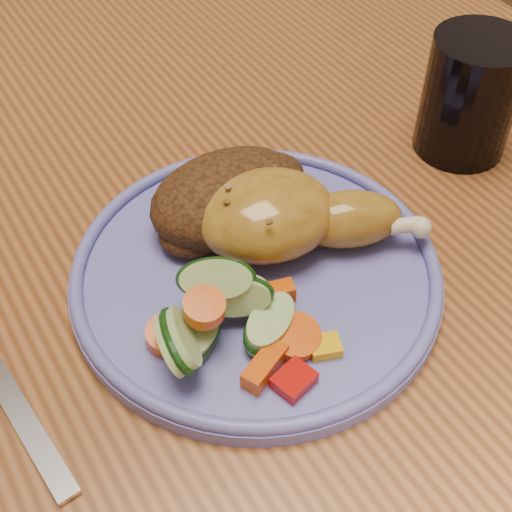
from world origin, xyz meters
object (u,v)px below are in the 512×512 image
Objects in this scene: plate at (256,275)px; drinking_glass at (470,96)px; dining_table at (189,239)px; fork at (5,388)px; chair_far at (17,78)px.

drinking_glass is at bearing 9.99° from plate.
dining_table is at bearing 156.79° from drinking_glass.
fork is 1.67× the size of drinking_glass.
drinking_glass reaches higher than fork.
drinking_glass reaches higher than dining_table.
drinking_glass is at bearing 4.95° from fork.
chair_far reaches higher than plate.
plate is at bearing -170.01° from drinking_glass.
dining_table is 5.16× the size of plate.
plate is 1.55× the size of fork.
chair_far is at bearing 90.00° from dining_table.
drinking_glass is (0.23, -0.10, 0.14)m from dining_table.
chair_far is 0.83m from fork.
chair_far is at bearing 89.21° from plate.
fork reaches higher than dining_table.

